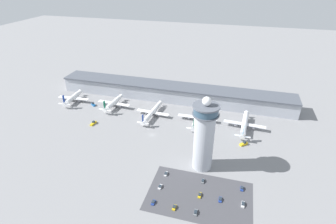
% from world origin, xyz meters
% --- Properties ---
extents(ground_plane, '(1000.00, 1000.00, 0.00)m').
position_xyz_m(ground_plane, '(0.00, 0.00, 0.00)').
color(ground_plane, gray).
extents(terminal_building, '(244.63, 25.00, 16.34)m').
position_xyz_m(terminal_building, '(0.00, 70.00, 8.26)').
color(terminal_building, '#A3A8B2').
rests_on(terminal_building, ground).
extents(control_tower, '(17.44, 17.44, 54.49)m').
position_xyz_m(control_tower, '(46.55, -27.59, 26.09)').
color(control_tower, '#ADB2BC').
rests_on(control_tower, ground).
extents(parking_lot_surface, '(64.00, 40.00, 0.01)m').
position_xyz_m(parking_lot_surface, '(49.76, -55.75, 0.00)').
color(parking_lot_surface, '#424247').
rests_on(parking_lot_surface, ground).
extents(airplane_gate_alpha, '(33.40, 32.74, 14.44)m').
position_xyz_m(airplane_gate_alpha, '(-99.15, 36.55, 4.62)').
color(airplane_gate_alpha, white).
rests_on(airplane_gate_alpha, ground).
extents(airplane_gate_bravo, '(34.25, 34.20, 14.38)m').
position_xyz_m(airplane_gate_bravo, '(-53.09, 36.96, 4.79)').
color(airplane_gate_bravo, white).
rests_on(airplane_gate_bravo, ground).
extents(airplane_gate_charlie, '(32.34, 44.35, 12.38)m').
position_xyz_m(airplane_gate_charlie, '(-9.99, 30.69, 3.91)').
color(airplane_gate_charlie, white).
rests_on(airplane_gate_charlie, ground).
extents(airplane_gate_delta, '(35.70, 42.92, 12.90)m').
position_xyz_m(airplane_gate_delta, '(32.38, 32.43, 4.23)').
color(airplane_gate_delta, white).
rests_on(airplane_gate_delta, ground).
extents(airplane_gate_echo, '(36.13, 42.82, 14.44)m').
position_xyz_m(airplane_gate_echo, '(74.34, 30.72, 4.88)').
color(airplane_gate_echo, silver).
rests_on(airplane_gate_echo, ground).
extents(service_truck_catering, '(5.94, 4.99, 3.14)m').
position_xyz_m(service_truck_catering, '(-74.85, 34.69, 1.10)').
color(service_truck_catering, black).
rests_on(service_truck_catering, ground).
extents(service_truck_fuel, '(6.49, 6.26, 3.13)m').
position_xyz_m(service_truck_fuel, '(74.72, 6.34, 1.09)').
color(service_truck_fuel, black).
rests_on(service_truck_fuel, ground).
extents(service_truck_baggage, '(2.84, 7.61, 2.67)m').
position_xyz_m(service_truck_baggage, '(-56.43, 2.46, 0.92)').
color(service_truck_baggage, black).
rests_on(service_truck_baggage, ground).
extents(car_red_hatchback, '(1.98, 4.21, 1.47)m').
position_xyz_m(car_red_hatchback, '(24.13, -55.37, 0.57)').
color(car_red_hatchback, black).
rests_on(car_red_hatchback, ground).
extents(car_yellow_taxi, '(1.85, 4.46, 1.50)m').
position_xyz_m(car_yellow_taxi, '(24.48, -42.87, 0.58)').
color(car_yellow_taxi, black).
rests_on(car_yellow_taxi, ground).
extents(car_blue_compact, '(1.80, 4.16, 1.55)m').
position_xyz_m(car_blue_compact, '(49.82, -42.81, 0.60)').
color(car_blue_compact, black).
rests_on(car_blue_compact, ground).
extents(car_green_van, '(1.92, 4.22, 1.38)m').
position_xyz_m(car_green_van, '(62.45, -55.55, 0.53)').
color(car_green_van, black).
rests_on(car_green_van, ground).
extents(car_silver_sedan, '(2.01, 4.61, 1.55)m').
position_xyz_m(car_silver_sedan, '(49.72, -69.10, 0.60)').
color(car_silver_sedan, black).
rests_on(car_silver_sedan, ground).
extents(car_black_suv, '(1.92, 4.08, 1.60)m').
position_xyz_m(car_black_suv, '(37.04, -68.89, 0.62)').
color(car_black_suv, black).
rests_on(car_black_suv, ground).
extents(car_navy_sedan, '(1.80, 4.04, 1.56)m').
position_xyz_m(car_navy_sedan, '(74.85, -42.82, 0.61)').
color(car_navy_sedan, black).
rests_on(car_navy_sedan, ground).
extents(car_maroon_suv, '(2.01, 4.08, 1.38)m').
position_xyz_m(car_maroon_suv, '(24.01, -68.60, 0.53)').
color(car_maroon_suv, black).
rests_on(car_maroon_suv, ground).
extents(car_grey_coupe, '(1.73, 4.59, 1.45)m').
position_xyz_m(car_grey_coupe, '(49.82, -55.47, 0.56)').
color(car_grey_coupe, black).
rests_on(car_grey_coupe, ground).
extents(car_white_wagon, '(2.11, 4.85, 1.55)m').
position_xyz_m(car_white_wagon, '(75.81, -55.74, 0.60)').
color(car_white_wagon, black).
rests_on(car_white_wagon, ground).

